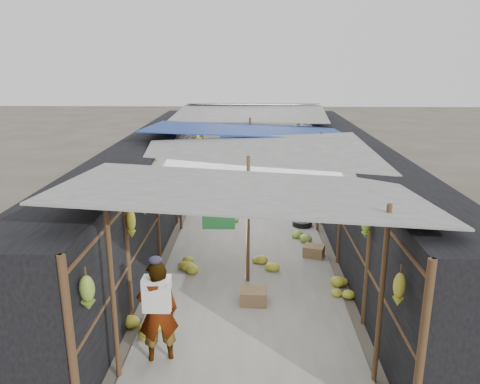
# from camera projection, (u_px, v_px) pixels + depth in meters

# --- Properties ---
(ground) EXTENTS (80.00, 80.00, 0.00)m
(ground) POSITION_uv_depth(u_px,v_px,m) (246.00, 378.00, 6.61)
(ground) COLOR #6B6356
(ground) RESTS_ON ground
(aisle_slab) EXTENTS (3.60, 16.00, 0.02)m
(aisle_slab) POSITION_uv_depth(u_px,v_px,m) (249.00, 223.00, 12.86)
(aisle_slab) COLOR #9E998E
(aisle_slab) RESTS_ON ground
(stall_left) EXTENTS (1.40, 15.00, 2.30)m
(stall_left) POSITION_uv_depth(u_px,v_px,m) (149.00, 182.00, 12.61)
(stall_left) COLOR black
(stall_left) RESTS_ON ground
(stall_right) EXTENTS (1.40, 15.00, 2.30)m
(stall_right) POSITION_uv_depth(u_px,v_px,m) (350.00, 184.00, 12.48)
(stall_right) COLOR black
(stall_right) RESTS_ON ground
(crate_near) EXTENTS (0.50, 0.41, 0.29)m
(crate_near) POSITION_uv_depth(u_px,v_px,m) (253.00, 297.00, 8.58)
(crate_near) COLOR #95744C
(crate_near) RESTS_ON ground
(crate_mid) EXTENTS (0.54, 0.48, 0.27)m
(crate_mid) POSITION_uv_depth(u_px,v_px,m) (314.00, 251.00, 10.65)
(crate_mid) COLOR #95744C
(crate_mid) RESTS_ON ground
(crate_back) EXTENTS (0.51, 0.44, 0.28)m
(crate_back) POSITION_uv_depth(u_px,v_px,m) (219.00, 196.00, 14.93)
(crate_back) COLOR #95744C
(crate_back) RESTS_ON ground
(black_basin) EXTENTS (0.53, 0.53, 0.16)m
(black_basin) POSITION_uv_depth(u_px,v_px,m) (302.00, 223.00, 12.62)
(black_basin) COLOR black
(black_basin) RESTS_ON ground
(vendor_elderly) EXTENTS (0.66, 0.52, 1.60)m
(vendor_elderly) POSITION_uv_depth(u_px,v_px,m) (158.00, 312.00, 6.82)
(vendor_elderly) COLOR white
(vendor_elderly) RESTS_ON ground
(shopper_blue) EXTENTS (0.94, 0.77, 1.80)m
(shopper_blue) POSITION_uv_depth(u_px,v_px,m) (219.00, 169.00, 15.23)
(shopper_blue) COLOR #1D5094
(shopper_blue) RESTS_ON ground
(vendor_seated) EXTENTS (0.40, 0.62, 0.90)m
(vendor_seated) POSITION_uv_depth(u_px,v_px,m) (296.00, 170.00, 17.17)
(vendor_seated) COLOR #46413D
(vendor_seated) RESTS_ON ground
(market_canopy) EXTENTS (5.62, 15.20, 2.77)m
(market_canopy) POSITION_uv_depth(u_px,v_px,m) (251.00, 135.00, 12.52)
(market_canopy) COLOR brown
(market_canopy) RESTS_ON ground
(hanging_bananas) EXTENTS (3.96, 14.43, 0.81)m
(hanging_bananas) POSITION_uv_depth(u_px,v_px,m) (251.00, 163.00, 12.61)
(hanging_bananas) COLOR olive
(hanging_bananas) RESTS_ON ground
(floor_bananas) EXTENTS (3.97, 9.67, 0.32)m
(floor_bananas) POSITION_uv_depth(u_px,v_px,m) (246.00, 233.00, 11.76)
(floor_bananas) COLOR gold
(floor_bananas) RESTS_ON ground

